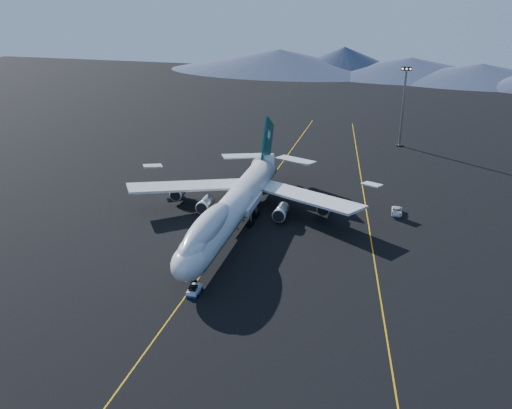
% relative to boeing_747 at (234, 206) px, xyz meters
% --- Properties ---
extents(ground, '(500.00, 500.00, 0.00)m').
position_rel_boeing_747_xyz_m(ground, '(-0.00, -0.03, -5.81)').
color(ground, black).
rests_on(ground, ground).
extents(taxiway_line_main, '(0.25, 220.00, 0.01)m').
position_rel_boeing_747_xyz_m(taxiway_line_main, '(-0.00, -0.03, -5.80)').
color(taxiway_line_main, '#E19F0D').
rests_on(taxiway_line_main, ground).
extents(taxiway_line_side, '(28.08, 198.09, 0.01)m').
position_rel_boeing_747_xyz_m(taxiway_line_side, '(30.00, 9.97, -5.80)').
color(taxiway_line_side, '#E19F0D').
rests_on(taxiway_line_side, ground).
extents(boeing_747, '(59.62, 72.43, 19.37)m').
position_rel_boeing_747_xyz_m(boeing_747, '(0.00, 0.00, 0.00)').
color(boeing_747, silver).
rests_on(boeing_747, ground).
extents(pushback_tug, '(2.43, 4.10, 1.76)m').
position_rel_boeing_747_xyz_m(pushback_tug, '(1.24, -29.61, -5.26)').
color(pushback_tug, silver).
rests_on(pushback_tug, ground).
extents(service_van, '(2.63, 5.58, 1.54)m').
position_rel_boeing_747_xyz_m(service_van, '(36.12, 18.57, -5.04)').
color(service_van, silver).
rests_on(service_van, ground).
extents(floodlight_mast, '(3.31, 2.49, 26.83)m').
position_rel_boeing_747_xyz_m(floodlight_mast, '(35.00, 80.95, 7.78)').
color(floodlight_mast, black).
rests_on(floodlight_mast, ground).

